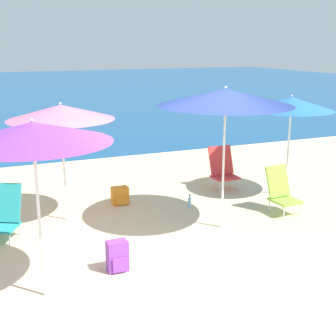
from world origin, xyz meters
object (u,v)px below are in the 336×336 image
Objects in this scene: beach_umbrella_pink at (61,112)px; beach_chair_lime at (281,190)px; beach_umbrella_blue at (291,104)px; beach_umbrella_purple at (33,133)px; water_bottle at (190,202)px; beach_chair_red at (223,168)px; beach_chair_teal at (5,213)px; backpack_purple at (117,256)px; backpack_orange at (120,196)px; beach_umbrella_navy at (226,97)px.

beach_umbrella_pink reaches higher than beach_chair_lime.
beach_umbrella_blue is 2.42× the size of beach_chair_lime.
water_bottle is at bearing 35.95° from beach_umbrella_purple.
beach_umbrella_purple reaches higher than beach_umbrella_blue.
beach_chair_teal is (-4.27, -0.91, -0.05)m from beach_chair_red.
beach_chair_red reaches higher than water_bottle.
water_bottle is (-1.38, 0.81, -0.30)m from beach_chair_lime.
beach_umbrella_pink reaches higher than backpack_purple.
beach_chair_teal reaches higher than backpack_orange.
beach_chair_red is at bearing 60.64° from beach_umbrella_navy.
beach_umbrella_navy is 3.77m from beach_chair_teal.
beach_umbrella_pink is (-4.19, 0.34, 0.03)m from beach_umbrella_blue.
beach_umbrella_purple is 5.11× the size of backpack_purple.
backpack_orange is (-2.22, -0.14, -0.27)m from beach_chair_red.
beach_umbrella_purple is 2.47× the size of beach_chair_red.
beach_umbrella_navy reaches higher than backpack_orange.
backpack_orange is (-1.18, 1.71, -1.93)m from beach_umbrella_navy.
beach_umbrella_purple is at bearing -122.77° from backpack_orange.
beach_umbrella_blue is at bearing 26.12° from beach_umbrella_navy.
beach_chair_teal is 4.58m from beach_chair_lime.
beach_chair_red is (1.04, 1.85, -1.66)m from beach_umbrella_navy.
beach_umbrella_purple reaches higher than beach_umbrella_pink.
water_bottle is at bearing -6.92° from beach_umbrella_pink.
beach_umbrella_navy is at bearing 19.55° from beach_umbrella_purple.
beach_umbrella_blue is at bearing 27.94° from beach_chair_teal.
backpack_purple is (0.97, 0.26, -1.75)m from beach_umbrella_purple.
beach_umbrella_purple is 2.55m from beach_chair_teal.
beach_chair_red is 1.64m from beach_chair_lime.
beach_umbrella_pink is 1.78m from beach_chair_teal.
water_bottle is (-0.08, 1.03, -1.99)m from beach_umbrella_navy.
beach_umbrella_purple is 3.74m from backpack_orange.
beach_umbrella_pink is 2.31× the size of beach_chair_red.
beach_umbrella_navy is 2.85m from backpack_purple.
beach_chair_lime is 2.90m from backpack_orange.
beach_umbrella_blue reaches higher than beach_chair_red.
beach_chair_red is at bearing 135.29° from beach_umbrella_blue.
backpack_purple is at bearing -166.55° from beach_chair_lime.
beach_chair_teal is at bearing 163.84° from beach_umbrella_navy.
beach_umbrella_pink is 2.61m from beach_umbrella_navy.
beach_chair_teal is 2.20m from backpack_orange.
beach_chair_teal is 3.24× the size of water_bottle.
beach_umbrella_blue reaches higher than beach_chair_teal.
beach_chair_lime is at bearing -30.80° from backpack_orange.
beach_chair_teal is (-0.27, 1.99, -1.57)m from beach_umbrella_purple.
beach_chair_lime is at bearing 17.27° from backpack_purple.
beach_chair_red reaches higher than backpack_orange.
beach_umbrella_pink is at bearing -169.71° from beach_chair_red.
beach_chair_teal reaches higher than water_bottle.
beach_umbrella_navy is at bearing 11.58° from beach_chair_teal.
beach_chair_red is (-0.91, 0.90, -1.36)m from beach_umbrella_blue.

